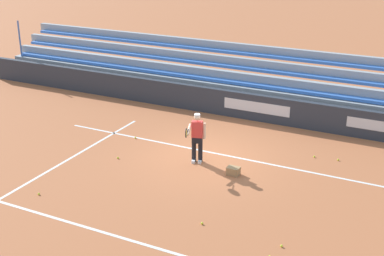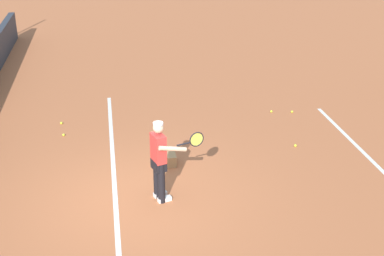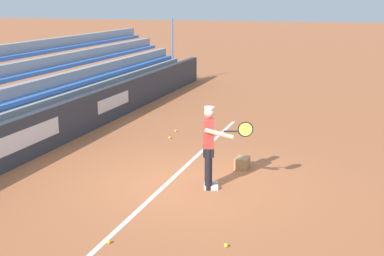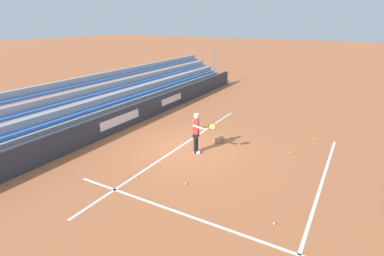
% 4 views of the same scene
% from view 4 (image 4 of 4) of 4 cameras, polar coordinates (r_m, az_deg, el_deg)
% --- Properties ---
extents(ground_plane, '(160.00, 160.00, 0.00)m').
position_cam_4_polar(ground_plane, '(13.22, -0.59, -4.09)').
color(ground_plane, '#B7663D').
extents(court_baseline_white, '(12.00, 0.10, 0.01)m').
position_cam_4_polar(court_baseline_white, '(13.46, -2.43, -3.65)').
color(court_baseline_white, white).
rests_on(court_baseline_white, ground).
extents(court_sideline_white, '(0.10, 12.00, 0.01)m').
position_cam_4_polar(court_sideline_white, '(8.56, 9.30, -19.36)').
color(court_sideline_white, white).
rests_on(court_sideline_white, ground).
extents(court_service_line_white, '(8.22, 0.10, 0.01)m').
position_cam_4_polar(court_service_line_white, '(11.75, 23.60, -9.17)').
color(court_service_line_white, white).
rests_on(court_service_line_white, ground).
extents(back_wall_sponsor_board, '(27.98, 0.25, 1.10)m').
position_cam_4_polar(back_wall_sponsor_board, '(15.52, -14.53, 1.14)').
color(back_wall_sponsor_board, '#2D333D').
rests_on(back_wall_sponsor_board, ground).
extents(bleacher_stand, '(26.58, 2.40, 2.95)m').
position_cam_4_polar(bleacher_stand, '(16.75, -19.14, 2.68)').
color(bleacher_stand, '#9EA3A8').
rests_on(bleacher_stand, ground).
extents(tennis_player, '(0.58, 1.07, 1.71)m').
position_cam_4_polar(tennis_player, '(12.61, 0.88, -0.92)').
color(tennis_player, black).
rests_on(tennis_player, ground).
extents(ball_box_cardboard, '(0.40, 0.30, 0.26)m').
position_cam_4_polar(ball_box_cardboard, '(13.98, 5.09, -2.21)').
color(ball_box_cardboard, '#A87F51').
rests_on(ball_box_cardboard, ground).
extents(tennis_ball_midcourt, '(0.07, 0.07, 0.07)m').
position_cam_4_polar(tennis_ball_midcourt, '(15.58, 20.27, -1.44)').
color(tennis_ball_midcourt, '#CCE533').
rests_on(tennis_ball_midcourt, ground).
extents(tennis_ball_toward_net, '(0.07, 0.07, 0.07)m').
position_cam_4_polar(tennis_ball_toward_net, '(13.52, 18.23, -4.44)').
color(tennis_ball_toward_net, '#CCE533').
rests_on(tennis_ball_toward_net, ground).
extents(tennis_ball_by_box, '(0.07, 0.07, 0.07)m').
position_cam_4_polar(tennis_ball_by_box, '(16.74, 0.17, 1.31)').
color(tennis_ball_by_box, '#CCE533').
rests_on(tennis_ball_by_box, ground).
extents(tennis_ball_stray_back, '(0.07, 0.07, 0.07)m').
position_cam_4_polar(tennis_ball_stray_back, '(9.06, 15.43, -17.15)').
color(tennis_ball_stray_back, '#CCE533').
rests_on(tennis_ball_stray_back, ground).
extents(tennis_ball_on_baseline, '(0.07, 0.07, 0.07)m').
position_cam_4_polar(tennis_ball_on_baseline, '(17.45, 1.17, 2.09)').
color(tennis_ball_on_baseline, '#CCE533').
rests_on(tennis_ball_on_baseline, ground).
extents(tennis_ball_far_left, '(0.07, 0.07, 0.07)m').
position_cam_4_polar(tennis_ball_far_left, '(11.18, -10.49, -9.05)').
color(tennis_ball_far_left, '#CCE533').
rests_on(tennis_ball_far_left, ground).
extents(tennis_ball_far_right, '(0.07, 0.07, 0.07)m').
position_cam_4_polar(tennis_ball_far_right, '(15.40, 22.28, -1.95)').
color(tennis_ball_far_right, '#CCE533').
rests_on(tennis_ball_far_right, ground).
extents(tennis_ball_near_player, '(0.07, 0.07, 0.07)m').
position_cam_4_polar(tennis_ball_near_player, '(10.55, -1.11, -10.56)').
color(tennis_ball_near_player, '#CCE533').
rests_on(tennis_ball_near_player, ground).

